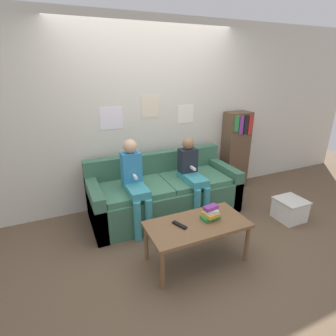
% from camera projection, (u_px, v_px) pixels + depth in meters
% --- Properties ---
extents(ground_plane, '(10.00, 10.00, 0.00)m').
position_uv_depth(ground_plane, '(181.00, 231.00, 3.34)').
color(ground_plane, brown).
extents(wall_back, '(8.00, 0.06, 2.60)m').
position_uv_depth(wall_back, '(150.00, 116.00, 3.76)').
color(wall_back, beige).
rests_on(wall_back, ground_plane).
extents(couch, '(2.04, 0.83, 0.81)m').
position_uv_depth(couch, '(164.00, 194.00, 3.68)').
color(couch, '#38664C').
rests_on(couch, ground_plane).
extents(coffee_table, '(1.05, 0.53, 0.46)m').
position_uv_depth(coffee_table, '(197.00, 227.00, 2.70)').
color(coffee_table, brown).
rests_on(coffee_table, ground_plane).
extents(person_left, '(0.24, 0.57, 1.14)m').
position_uv_depth(person_left, '(135.00, 181.00, 3.21)').
color(person_left, teal).
rests_on(person_left, ground_plane).
extents(person_right, '(0.24, 0.57, 1.08)m').
position_uv_depth(person_right, '(192.00, 174.00, 3.52)').
color(person_right, teal).
rests_on(person_right, ground_plane).
extents(tv_remote, '(0.10, 0.17, 0.02)m').
position_uv_depth(tv_remote, '(180.00, 225.00, 2.63)').
color(tv_remote, black).
rests_on(tv_remote, coffee_table).
extents(book_stack, '(0.20, 0.16, 0.15)m').
position_uv_depth(book_stack, '(211.00, 213.00, 2.74)').
color(book_stack, '#2D8442').
rests_on(book_stack, coffee_table).
extents(bookshelf, '(0.40, 0.28, 1.29)m').
position_uv_depth(bookshelf, '(235.00, 151.00, 4.38)').
color(bookshelf, brown).
rests_on(bookshelf, ground_plane).
extents(storage_box, '(0.36, 0.36, 0.30)m').
position_uv_depth(storage_box, '(290.00, 209.00, 3.55)').
color(storage_box, silver).
rests_on(storage_box, ground_plane).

